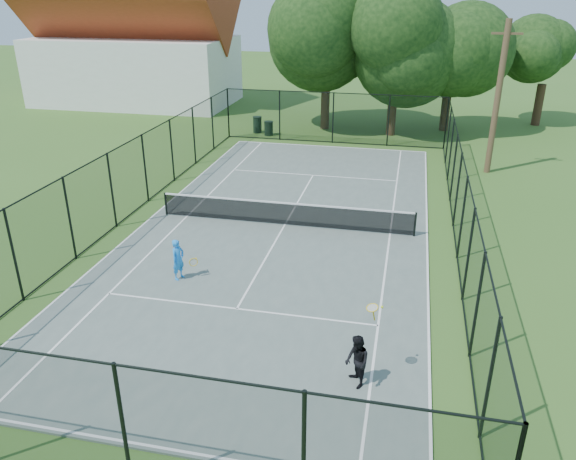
% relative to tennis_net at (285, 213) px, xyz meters
% --- Properties ---
extents(ground, '(120.00, 120.00, 0.00)m').
position_rel_tennis_net_xyz_m(ground, '(0.00, 0.00, -0.58)').
color(ground, '#396221').
extents(tennis_court, '(11.00, 24.00, 0.06)m').
position_rel_tennis_net_xyz_m(tennis_court, '(0.00, 0.00, -0.55)').
color(tennis_court, '#55645D').
rests_on(tennis_court, ground).
extents(tennis_net, '(10.08, 0.08, 0.95)m').
position_rel_tennis_net_xyz_m(tennis_net, '(0.00, 0.00, 0.00)').
color(tennis_net, black).
rests_on(tennis_net, tennis_court).
extents(fence, '(13.10, 26.10, 3.00)m').
position_rel_tennis_net_xyz_m(fence, '(0.00, 0.00, 0.92)').
color(fence, black).
rests_on(fence, ground).
extents(tree_near_left, '(6.98, 6.98, 9.11)m').
position_rel_tennis_net_xyz_m(tree_near_left, '(-1.03, 16.55, 5.03)').
color(tree_near_left, '#332114').
rests_on(tree_near_left, ground).
extents(tree_near_mid, '(6.82, 6.82, 8.92)m').
position_rel_tennis_net_xyz_m(tree_near_mid, '(3.31, 15.73, 4.92)').
color(tree_near_mid, '#332114').
rests_on(tree_near_mid, ground).
extents(tree_near_right, '(5.72, 5.72, 7.89)m').
position_rel_tennis_net_xyz_m(tree_near_right, '(6.64, 17.73, 4.43)').
color(tree_near_right, '#332114').
rests_on(tree_near_right, ground).
extents(tree_far_right, '(4.73, 4.73, 6.26)m').
position_rel_tennis_net_xyz_m(tree_far_right, '(12.78, 20.59, 3.30)').
color(tree_far_right, '#332114').
rests_on(tree_far_right, ground).
extents(building, '(15.30, 8.15, 11.87)m').
position_rel_tennis_net_xyz_m(building, '(-17.00, 22.00, 4.35)').
color(building, silver).
rests_on(building, ground).
extents(trash_bin_left, '(0.58, 0.58, 1.03)m').
position_rel_tennis_net_xyz_m(trash_bin_left, '(-5.07, 14.49, -0.06)').
color(trash_bin_left, black).
rests_on(trash_bin_left, ground).
extents(trash_bin_right, '(0.58, 0.58, 0.88)m').
position_rel_tennis_net_xyz_m(trash_bin_right, '(-4.19, 13.96, -0.13)').
color(trash_bin_right, black).
rests_on(trash_bin_right, ground).
extents(utility_pole, '(1.40, 0.30, 7.35)m').
position_rel_tennis_net_xyz_m(utility_pole, '(8.51, 9.00, 3.16)').
color(utility_pole, '#4C3823').
rests_on(utility_pole, ground).
extents(player_blue, '(0.82, 0.57, 1.35)m').
position_rel_tennis_net_xyz_m(player_blue, '(-2.36, -5.00, 0.16)').
color(player_blue, '#1C8BF3').
rests_on(player_blue, tennis_court).
extents(player_black, '(0.87, 1.10, 2.02)m').
position_rel_tennis_net_xyz_m(player_black, '(3.76, -9.04, 0.15)').
color(player_black, black).
rests_on(player_black, tennis_court).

